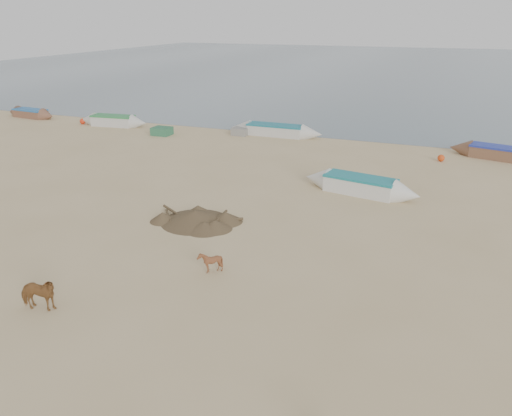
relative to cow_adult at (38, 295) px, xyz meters
The scene contains 8 objects.
ground 6.02m from the cow_adult, 47.46° to the left, with size 140.00×140.00×0.00m, color tan.
sea 86.51m from the cow_adult, 87.32° to the left, with size 160.00×160.00×0.00m, color slate.
cow_adult is the anchor object (origin of this frame).
calf_front 5.75m from the cow_adult, 47.23° to the left, with size 0.66×0.74×0.82m, color brown.
near_canoe 16.52m from the cow_adult, 63.40° to the left, with size 6.25×1.32×0.90m, color silver, non-canonical shape.
debris_pile 8.32m from the cow_adult, 81.82° to the left, with size 3.14×3.14×0.53m, color brown.
waterline_canoes 25.22m from the cow_adult, 81.58° to the left, with size 57.88×3.50×0.90m.
beach_clutter 25.28m from the cow_adult, 70.40° to the left, with size 46.42×3.39×0.64m.
Camera 1 is at (7.21, -14.55, 8.72)m, focal length 35.00 mm.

